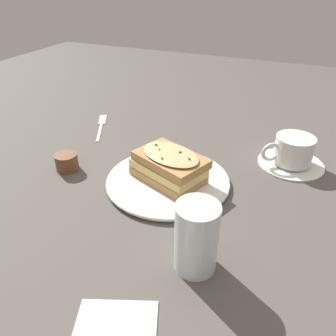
# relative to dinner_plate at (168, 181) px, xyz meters

# --- Properties ---
(ground_plane) EXTENTS (2.40, 2.40, 0.00)m
(ground_plane) POSITION_rel_dinner_plate_xyz_m (0.03, 0.02, -0.01)
(ground_plane) COLOR #514C47
(dinner_plate) EXTENTS (0.27, 0.27, 0.01)m
(dinner_plate) POSITION_rel_dinner_plate_xyz_m (0.00, 0.00, 0.00)
(dinner_plate) COLOR white
(dinner_plate) RESTS_ON ground_plane
(sandwich) EXTENTS (0.14, 0.18, 0.07)m
(sandwich) POSITION_rel_dinner_plate_xyz_m (-0.00, 0.00, 0.04)
(sandwich) COLOR #B2844C
(sandwich) RESTS_ON dinner_plate
(teacup_with_saucer) EXTENTS (0.15, 0.15, 0.07)m
(teacup_with_saucer) POSITION_rel_dinner_plate_xyz_m (-0.18, 0.23, 0.02)
(teacup_with_saucer) COLOR white
(teacup_with_saucer) RESTS_ON ground_plane
(water_glass) EXTENTS (0.07, 0.07, 0.12)m
(water_glass) POSITION_rel_dinner_plate_xyz_m (0.19, 0.13, 0.05)
(water_glass) COLOR silver
(water_glass) RESTS_ON ground_plane
(fork) EXTENTS (0.17, 0.10, 0.00)m
(fork) POSITION_rel_dinner_plate_xyz_m (-0.21, -0.30, -0.01)
(fork) COLOR silver
(fork) RESTS_ON ground_plane
(condiment_pot) EXTENTS (0.05, 0.05, 0.04)m
(condiment_pot) POSITION_rel_dinner_plate_xyz_m (0.04, -0.24, 0.01)
(condiment_pot) COLOR brown
(condiment_pot) RESTS_ON ground_plane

